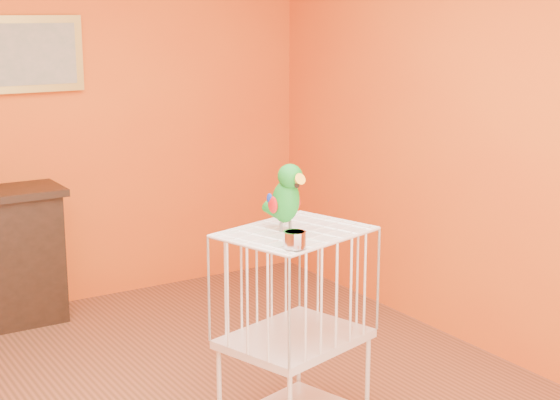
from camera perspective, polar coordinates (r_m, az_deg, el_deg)
room_shell at (r=3.88m, az=-6.36°, el=5.74°), size 4.50×4.50×4.50m
framed_picture at (r=5.94m, az=-15.89°, el=9.32°), size 0.62×0.04×0.50m
birdcage at (r=4.20m, az=0.99°, el=-8.54°), size 0.77×0.67×1.01m
feed_cup at (r=3.75m, az=0.98°, el=-2.64°), size 0.10×0.10×0.07m
parrot at (r=4.01m, az=0.39°, el=0.24°), size 0.16×0.29×0.33m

